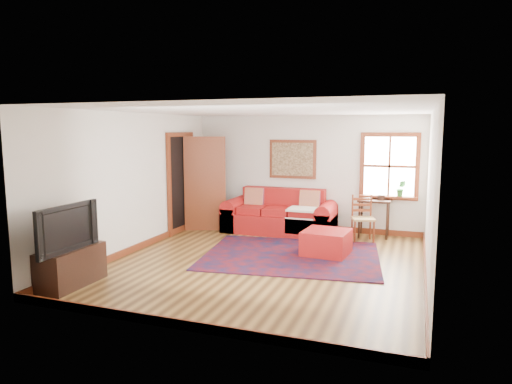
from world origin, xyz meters
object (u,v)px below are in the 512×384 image
at_px(side_table, 374,205).
at_px(ladder_back_chair, 363,216).
at_px(red_leather_sofa, 280,218).
at_px(media_cabinet, 71,266).
at_px(red_ottoman, 326,243).

relative_size(side_table, ladder_back_chair, 0.85).
distance_m(red_leather_sofa, side_table, 1.99).
relative_size(red_leather_sofa, ladder_back_chair, 2.59).
xyz_separation_m(side_table, ladder_back_chair, (-0.18, -0.44, -0.16)).
height_order(side_table, ladder_back_chair, ladder_back_chair).
height_order(red_leather_sofa, side_table, red_leather_sofa).
bearing_deg(media_cabinet, red_ottoman, 42.04).
height_order(red_leather_sofa, red_ottoman, red_leather_sofa).
relative_size(ladder_back_chair, media_cabinet, 0.92).
xyz_separation_m(red_leather_sofa, red_ottoman, (1.29, -1.46, -0.09)).
bearing_deg(red_ottoman, red_leather_sofa, 136.20).
bearing_deg(red_leather_sofa, side_table, 6.99).
bearing_deg(red_ottoman, ladder_back_chair, 74.22).
xyz_separation_m(ladder_back_chair, media_cabinet, (-3.58, -4.06, -0.22)).
xyz_separation_m(red_leather_sofa, side_table, (1.95, 0.24, 0.34)).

